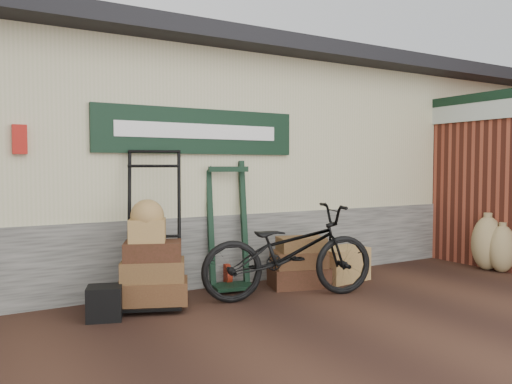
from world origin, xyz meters
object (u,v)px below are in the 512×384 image
Objects in this scene: suitcase_stack at (299,261)px; bicycle at (289,246)px; wicker_hamper at (342,264)px; black_trunk at (105,303)px; porter_trolley at (154,226)px; green_barrow at (229,225)px.

bicycle is at bearing -136.63° from suitcase_stack.
bicycle is (-1.11, -0.38, 0.38)m from wicker_hamper.
wicker_hamper is 1.99× the size of black_trunk.
black_trunk is at bearing -177.31° from wicker_hamper.
porter_trolley is 0.85× the size of bicycle.
green_barrow reaches higher than wicker_hamper.
suitcase_stack is at bearing -33.07° from bicycle.
green_barrow is at bearing 40.25° from bicycle.
suitcase_stack is (0.80, -0.38, -0.47)m from green_barrow.
porter_trolley is 2.42× the size of suitcase_stack.
bicycle is (-0.41, -0.39, 0.28)m from suitcase_stack.
suitcase_stack reaches higher than wicker_hamper.
porter_trolley is 1.10× the size of green_barrow.
wicker_hamper is (0.70, -0.01, -0.10)m from suitcase_stack.
wicker_hamper is at bearing -5.43° from green_barrow.
suitcase_stack is at bearing 179.44° from wicker_hamper.
bicycle is at bearing 2.78° from porter_trolley.
suitcase_stack is 0.63m from bicycle.
black_trunk is at bearing -176.40° from suitcase_stack.
wicker_hamper reaches higher than black_trunk.
bicycle is (0.39, -0.77, -0.19)m from green_barrow.
porter_trolley is 2.63m from wicker_hamper.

